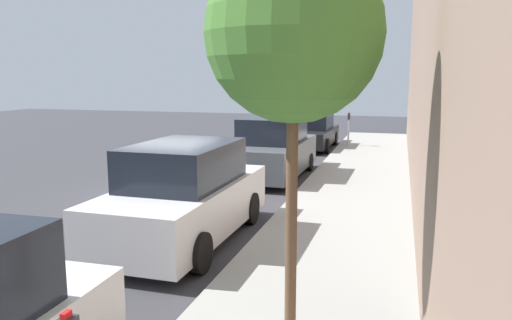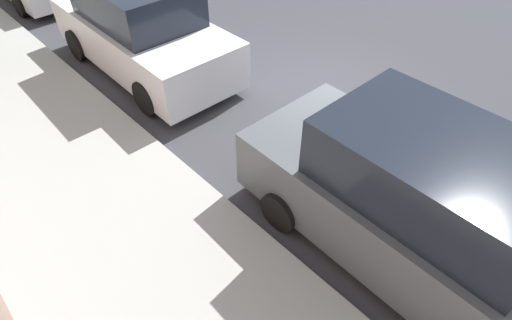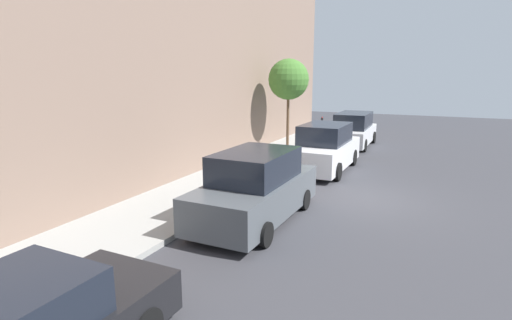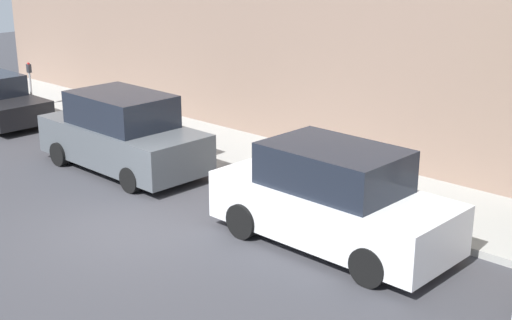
# 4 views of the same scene
# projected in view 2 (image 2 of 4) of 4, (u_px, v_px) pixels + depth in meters

# --- Properties ---
(ground_plane) EXTENTS (60.00, 60.00, 0.00)m
(ground_plane) POSITION_uv_depth(u_px,v_px,m) (325.00, 94.00, 8.44)
(ground_plane) COLOR #38383D
(sidewalk) EXTENTS (3.05, 32.00, 0.15)m
(sidewalk) POSITION_uv_depth(u_px,v_px,m) (107.00, 221.00, 5.86)
(sidewalk) COLOR #9E9E99
(sidewalk) RESTS_ON ground_plane
(parked_suv_second) EXTENTS (2.08, 4.83, 1.98)m
(parked_suv_second) POSITION_uv_depth(u_px,v_px,m) (142.00, 30.00, 8.56)
(parked_suv_second) COLOR silver
(parked_suv_second) RESTS_ON ground_plane
(parked_suv_third) EXTENTS (2.08, 4.83, 1.98)m
(parked_suv_third) POSITION_uv_depth(u_px,v_px,m) (421.00, 206.00, 4.96)
(parked_suv_third) COLOR #4C5156
(parked_suv_third) RESTS_ON ground_plane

